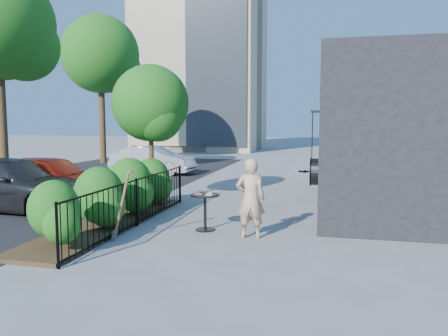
% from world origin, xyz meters
% --- Properties ---
extents(ground, '(120.00, 120.00, 0.00)m').
position_xyz_m(ground, '(0.00, 0.00, 0.00)').
color(ground, gray).
rests_on(ground, ground).
extents(shop_building, '(6.22, 9.00, 4.00)m').
position_xyz_m(shop_building, '(5.50, 4.50, 2.00)').
color(shop_building, black).
rests_on(shop_building, ground).
extents(fence, '(0.05, 6.05, 1.10)m').
position_xyz_m(fence, '(-1.50, 0.00, 0.56)').
color(fence, black).
rests_on(fence, ground).
extents(planting_bed, '(1.30, 6.00, 0.08)m').
position_xyz_m(planting_bed, '(-2.20, 0.00, 0.04)').
color(planting_bed, '#382616').
rests_on(planting_bed, ground).
extents(shrubs, '(1.10, 5.60, 1.24)m').
position_xyz_m(shrubs, '(-2.10, 0.10, 0.70)').
color(shrubs, '#1C5413').
rests_on(shrubs, ground).
extents(patio_tree, '(2.20, 2.20, 3.94)m').
position_xyz_m(patio_tree, '(-2.24, 2.76, 2.76)').
color(patio_tree, '#3F2B19').
rests_on(patio_tree, ground).
extents(street, '(9.00, 30.00, 0.01)m').
position_xyz_m(street, '(-7.00, 3.00, 0.00)').
color(street, black).
rests_on(street, ground).
extents(street_tree_far, '(4.40, 4.40, 8.28)m').
position_xyz_m(street_tree_far, '(-9.94, 13.96, 5.92)').
color(street_tree_far, '#3F2B19').
rests_on(street_tree_far, ground).
extents(cafe_table, '(0.63, 0.63, 0.85)m').
position_xyz_m(cafe_table, '(0.11, -0.01, 0.55)').
color(cafe_table, black).
rests_on(cafe_table, ground).
extents(woman, '(0.63, 0.45, 1.63)m').
position_xyz_m(woman, '(1.17, -0.39, 0.82)').
color(woman, tan).
rests_on(woman, ground).
extents(shovel, '(0.49, 0.19, 1.47)m').
position_xyz_m(shovel, '(-1.26, -1.28, 0.65)').
color(shovel, brown).
rests_on(shovel, ground).
extents(car_red, '(4.20, 1.72, 1.42)m').
position_xyz_m(car_red, '(-5.17, 2.02, 0.71)').
color(car_red, maroon).
rests_on(car_red, ground).
extents(car_silver, '(3.95, 1.57, 1.28)m').
position_xyz_m(car_silver, '(-5.07, 9.53, 0.64)').
color(car_silver, '#B1B1B6').
rests_on(car_silver, ground).
extents(car_darkgrey, '(4.81, 2.09, 1.38)m').
position_xyz_m(car_darkgrey, '(-5.54, 0.97, 0.69)').
color(car_darkgrey, black).
rests_on(car_darkgrey, ground).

